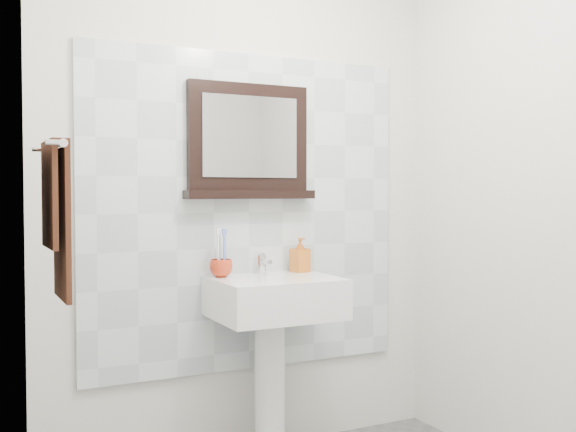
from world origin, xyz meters
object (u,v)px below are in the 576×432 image
at_px(toothbrush_cup, 221,268).
at_px(framed_mirror, 248,144).
at_px(pedestal_sink, 274,318).
at_px(hand_towel, 57,207).
at_px(soap_dispenser, 300,255).

relative_size(toothbrush_cup, framed_mirror, 0.16).
distance_m(pedestal_sink, hand_towel, 1.14).
xyz_separation_m(toothbrush_cup, hand_towel, (-0.76, -0.41, 0.29)).
distance_m(soap_dispenser, hand_towel, 1.28).
height_order(pedestal_sink, soap_dispenser, soap_dispenser).
height_order(framed_mirror, hand_towel, framed_mirror).
xyz_separation_m(toothbrush_cup, soap_dispenser, (0.41, 0.02, 0.04)).
bearing_deg(soap_dispenser, toothbrush_cup, 172.41).
xyz_separation_m(toothbrush_cup, framed_mirror, (0.17, 0.07, 0.57)).
bearing_deg(pedestal_sink, toothbrush_cup, 152.10).
height_order(toothbrush_cup, framed_mirror, framed_mirror).
bearing_deg(hand_towel, pedestal_sink, 17.15).
xyz_separation_m(pedestal_sink, hand_towel, (-0.98, -0.30, 0.52)).
xyz_separation_m(framed_mirror, hand_towel, (-0.93, -0.49, -0.28)).
bearing_deg(toothbrush_cup, pedestal_sink, -27.90).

